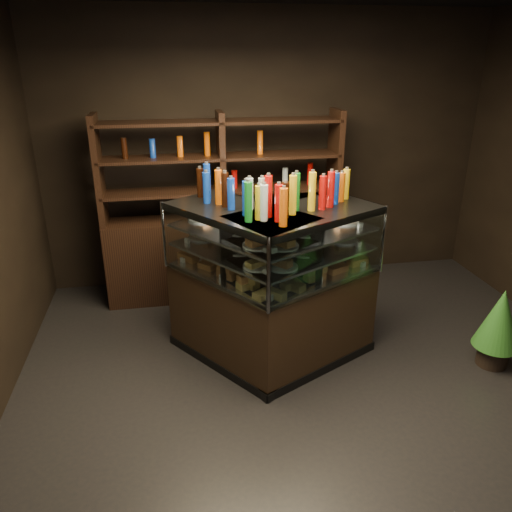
% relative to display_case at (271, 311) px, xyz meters
% --- Properties ---
extents(ground, '(5.00, 5.00, 0.00)m').
position_rel_display_case_xyz_m(ground, '(0.35, -0.69, -0.47)').
color(ground, black).
rests_on(ground, ground).
extents(room_shell, '(5.02, 5.02, 3.01)m').
position_rel_display_case_xyz_m(room_shell, '(0.35, -0.69, 1.48)').
color(room_shell, black).
rests_on(room_shell, ground).
extents(display_case, '(1.85, 1.40, 1.38)m').
position_rel_display_case_xyz_m(display_case, '(0.00, 0.00, 0.00)').
color(display_case, black).
rests_on(display_case, ground).
extents(food_display, '(1.50, 1.04, 0.43)m').
position_rel_display_case_xyz_m(food_display, '(-0.00, -0.01, 0.57)').
color(food_display, '#D9834D').
rests_on(food_display, display_case).
extents(bottles_top, '(1.34, 0.90, 0.30)m').
position_rel_display_case_xyz_m(bottles_top, '(0.00, 0.00, 1.05)').
color(bottles_top, '#D8590A').
rests_on(bottles_top, display_case).
extents(potted_conifer, '(0.38, 0.38, 0.82)m').
position_rel_display_case_xyz_m(potted_conifer, '(1.89, -0.46, 0.00)').
color(potted_conifer, black).
rests_on(potted_conifer, ground).
extents(back_shelving, '(2.51, 0.43, 2.00)m').
position_rel_display_case_xyz_m(back_shelving, '(-0.25, 1.36, 0.14)').
color(back_shelving, black).
rests_on(back_shelving, ground).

